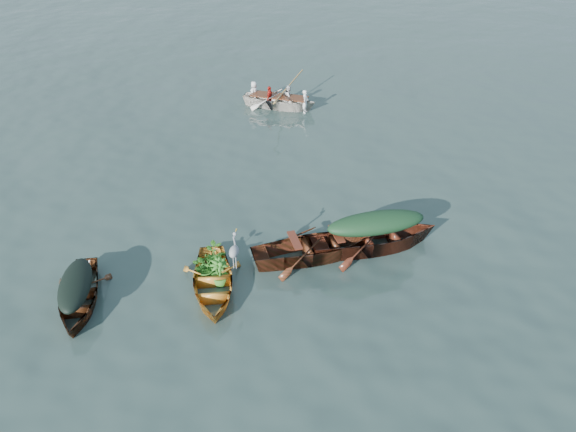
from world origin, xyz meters
name	(u,v)px	position (x,y,z in m)	size (l,w,h in m)	color
ground	(313,280)	(0.00, 0.00, 0.00)	(140.00, 140.00, 0.00)	#30433E
yellow_dinghy	(213,291)	(-2.28, -0.72, 0.00)	(1.42, 3.29, 0.89)	orange
dark_covered_boat	(81,304)	(-5.17, -1.61, 0.00)	(1.27, 3.41, 0.83)	#4E2712
green_tarp_boat	(373,249)	(1.40, 1.49, 0.00)	(1.45, 4.68, 1.11)	#532213
open_wooden_boat	(315,258)	(-0.05, 0.89, 0.00)	(1.40, 4.49, 1.06)	#582516
rowed_boat	(279,108)	(-2.51, 10.27, 0.00)	(1.23, 4.09, 0.96)	white
dark_tarp_cover	(75,283)	(-5.17, -1.61, 0.62)	(0.70, 1.87, 0.40)	black
green_tarp_cover	(376,223)	(1.40, 1.49, 0.82)	(0.80, 2.57, 0.52)	#163719
thwart_benches	(316,240)	(-0.05, 0.89, 0.55)	(0.84, 2.25, 0.04)	#522013
heron	(234,257)	(-1.77, -0.52, 0.91)	(0.28, 0.40, 0.92)	#919499
dinghy_weeds	(211,251)	(-2.41, -0.19, 0.75)	(0.70, 0.90, 0.60)	#3D771F
rowers	(279,87)	(-2.51, 10.27, 0.86)	(1.11, 2.87, 0.76)	white
oars	(279,96)	(-2.51, 10.27, 0.51)	(2.60, 0.60, 0.06)	#A0753C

